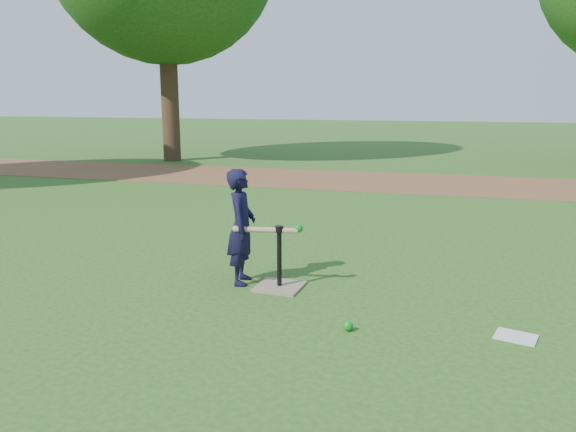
# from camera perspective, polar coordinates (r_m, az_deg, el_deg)

# --- Properties ---
(ground) EXTENTS (80.00, 80.00, 0.00)m
(ground) POSITION_cam_1_polar(r_m,az_deg,el_deg) (5.37, -4.12, -7.76)
(ground) COLOR #285116
(ground) RESTS_ON ground
(dirt_strip) EXTENTS (24.00, 3.00, 0.01)m
(dirt_strip) POSITION_cam_1_polar(r_m,az_deg,el_deg) (12.50, 7.84, 3.57)
(dirt_strip) COLOR brown
(dirt_strip) RESTS_ON ground
(child) EXTENTS (0.35, 0.46, 1.14)m
(child) POSITION_cam_1_polar(r_m,az_deg,el_deg) (5.50, -4.76, -1.10)
(child) COLOR black
(child) RESTS_ON ground
(wiffle_ball_ground) EXTENTS (0.08, 0.08, 0.08)m
(wiffle_ball_ground) POSITION_cam_1_polar(r_m,az_deg,el_deg) (4.54, 6.13, -11.05)
(wiffle_ball_ground) COLOR #0C8918
(wiffle_ball_ground) RESTS_ON ground
(clipboard) EXTENTS (0.35, 0.30, 0.01)m
(clipboard) POSITION_cam_1_polar(r_m,az_deg,el_deg) (4.75, 22.14, -11.29)
(clipboard) COLOR silver
(clipboard) RESTS_ON ground
(batting_tee) EXTENTS (0.45, 0.45, 0.61)m
(batting_tee) POSITION_cam_1_polar(r_m,az_deg,el_deg) (5.46, -0.88, -6.18)
(batting_tee) COLOR #927A5C
(batting_tee) RESTS_ON ground
(swing_action) EXTENTS (0.67, 0.18, 0.09)m
(swing_action) POSITION_cam_1_polar(r_m,az_deg,el_deg) (5.35, -1.84, -1.37)
(swing_action) COLOR tan
(swing_action) RESTS_ON ground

